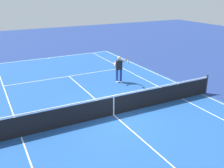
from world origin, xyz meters
name	(u,v)px	position (x,y,z in m)	size (l,w,h in m)	color
ground_plane	(114,115)	(0.00, 0.00, 0.00)	(60.00, 60.00, 0.00)	navy
court_slab	(114,115)	(0.00, 0.00, 0.00)	(24.20, 11.40, 0.00)	#1E4C93
court_line_markings	(114,115)	(0.00, 0.00, 0.00)	(23.85, 11.05, 0.01)	white
tennis_net	(114,105)	(0.00, 0.00, 0.49)	(0.10, 11.70, 1.08)	#2D2D33
tennis_player_near	(119,68)	(3.82, -2.41, 0.93)	(1.17, 0.75, 1.70)	navy
tennis_ball	(89,113)	(0.68, 0.95, 0.03)	(0.07, 0.07, 0.07)	#CCE01E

